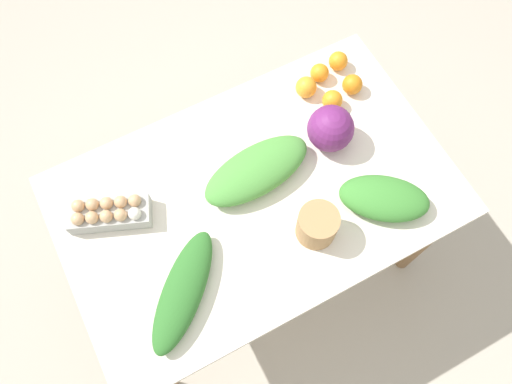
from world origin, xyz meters
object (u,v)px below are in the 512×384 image
(orange_1, at_px, (320,73))
(orange_3, at_px, (306,87))
(orange_2, at_px, (352,84))
(paper_bag, at_px, (317,225))
(greens_bunch_kale, at_px, (183,291))
(orange_4, at_px, (332,100))
(egg_carton, at_px, (109,213))
(orange_0, at_px, (338,61))
(greens_bunch_scallion, at_px, (384,198))
(cabbage_purple, at_px, (331,129))
(greens_bunch_dandelion, at_px, (257,170))

(orange_1, distance_m, orange_3, 0.08)
(orange_2, bearing_deg, paper_bag, 46.30)
(greens_bunch_kale, xyz_separation_m, orange_3, (-0.68, -0.45, 0.00))
(orange_3, xyz_separation_m, orange_4, (-0.05, 0.09, -0.00))
(egg_carton, distance_m, orange_0, 0.96)
(greens_bunch_scallion, relative_size, orange_4, 4.07)
(orange_2, bearing_deg, cabbage_purple, 37.24)
(orange_4, bearing_deg, orange_3, -58.25)
(orange_0, distance_m, orange_2, 0.11)
(cabbage_purple, bearing_deg, orange_4, -125.99)
(cabbage_purple, relative_size, orange_0, 2.27)
(greens_bunch_dandelion, bearing_deg, orange_4, -161.68)
(greens_bunch_kale, xyz_separation_m, greens_bunch_scallion, (-0.69, 0.03, 0.01))
(greens_bunch_kale, distance_m, orange_1, 0.90)
(paper_bag, height_order, orange_1, paper_bag)
(orange_1, height_order, orange_3, orange_3)
(orange_0, bearing_deg, egg_carton, 9.89)
(greens_bunch_dandelion, relative_size, orange_4, 5.38)
(greens_bunch_kale, bearing_deg, orange_3, -146.49)
(paper_bag, xyz_separation_m, greens_bunch_kale, (0.45, -0.01, -0.03))
(cabbage_purple, bearing_deg, orange_3, -97.60)
(orange_1, bearing_deg, egg_carton, 10.04)
(cabbage_purple, distance_m, egg_carton, 0.76)
(egg_carton, xyz_separation_m, orange_1, (-0.86, -0.15, -0.01))
(greens_bunch_kale, bearing_deg, orange_0, -149.47)
(orange_0, bearing_deg, orange_2, 85.33)
(greens_bunch_scallion, bearing_deg, orange_0, -106.05)
(cabbage_purple, height_order, egg_carton, cabbage_purple)
(egg_carton, distance_m, greens_bunch_kale, 0.35)
(cabbage_purple, relative_size, greens_bunch_dandelion, 0.41)
(orange_0, bearing_deg, greens_bunch_kale, 30.53)
(greens_bunch_dandelion, distance_m, greens_bunch_scallion, 0.42)
(paper_bag, distance_m, greens_bunch_scallion, 0.24)
(greens_bunch_dandelion, bearing_deg, orange_1, -147.77)
(cabbage_purple, bearing_deg, greens_bunch_kale, 20.99)
(orange_1, distance_m, orange_2, 0.12)
(paper_bag, bearing_deg, orange_2, -133.70)
(cabbage_purple, bearing_deg, orange_2, -142.76)
(egg_carton, relative_size, greens_bunch_dandelion, 0.72)
(paper_bag, xyz_separation_m, orange_3, (-0.23, -0.46, -0.02))
(greens_bunch_kale, height_order, orange_4, same)
(greens_bunch_kale, bearing_deg, orange_4, -153.74)
(greens_bunch_dandelion, relative_size, orange_0, 5.54)
(greens_bunch_scallion, xyz_separation_m, orange_0, (-0.15, -0.53, -0.01))
(cabbage_purple, xyz_separation_m, greens_bunch_kale, (0.65, 0.25, -0.04))
(orange_3, distance_m, orange_4, 0.10)
(cabbage_purple, xyz_separation_m, egg_carton, (0.76, -0.08, -0.04))
(greens_bunch_scallion, relative_size, orange_1, 4.31)
(egg_carton, xyz_separation_m, greens_bunch_scallion, (-0.79, 0.36, -0.00))
(greens_bunch_kale, distance_m, orange_2, 0.92)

